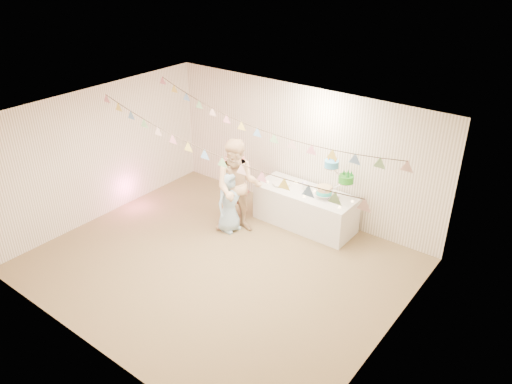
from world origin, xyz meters
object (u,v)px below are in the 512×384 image
Objects in this scene: person_adult_a at (235,180)px; person_adult_b at (238,187)px; cake_stand at (334,179)px; table at (305,208)px; person_child at (229,201)px.

person_adult_b is at bearing -95.46° from person_adult_a.
cake_stand is 0.47× the size of person_adult_a.
table is at bearing -174.81° from cake_stand.
cake_stand is at bearing -1.87° from person_adult_b.
cake_stand reaches higher than person_child.
table is at bearing -40.10° from person_child.
person_child is (-0.14, -0.10, -0.31)m from person_adult_b.
person_adult_a is 0.51m from person_child.
person_adult_a is at bearing 30.86° from person_child.
table is 1.59× the size of person_child.
table is 2.49× the size of cake_stand.
person_adult_a is 1.35× the size of person_child.
person_adult_b is 1.50× the size of person_child.
table is 1.46m from person_adult_a.
person_adult_b reaches higher than person_child.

